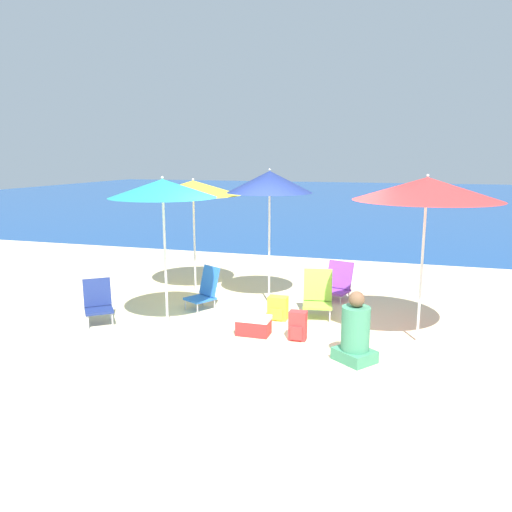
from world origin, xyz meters
The scene contains 14 objects.
ground_plane centered at (0.00, 0.00, 0.00)m, with size 60.00×60.00×0.00m, color beige.
sea_water centered at (0.00, 26.05, 0.00)m, with size 60.00×40.00×0.01m.
beach_umbrella_red centered at (1.89, 0.51, 2.20)m, with size 2.02×2.02×2.40m.
beach_umbrella_navy centered at (-0.67, 1.74, 2.19)m, with size 1.51×1.51×2.43m.
beach_umbrella_teal centered at (-1.80, -0.08, 2.17)m, with size 1.60×1.60×2.35m.
beach_umbrella_yellow centered at (-2.30, 2.13, 2.04)m, with size 1.84×1.84×2.22m.
beach_chair_lime centered at (0.30, 1.25, 0.37)m, with size 0.56×0.64×0.77m.
beach_chair_purple centered at (0.47, 2.40, 0.30)m, with size 0.62×0.67×0.69m.
beach_chair_navy centered at (-3.01, -0.11, 0.35)m, with size 0.63×0.64×0.71m.
beach_chair_blue centered at (-1.67, 1.12, 0.34)m, with size 0.61×0.66×0.73m.
person_seated_near centered at (1.10, -0.49, 0.38)m, with size 0.63×0.62×0.94m.
backpack_yellow centered at (-0.29, 0.87, 0.19)m, with size 0.31×0.23×0.39m.
backpack_red centered at (0.22, 0.05, 0.21)m, with size 0.25×0.20×0.43m.
cooler_box centered at (-0.46, 0.08, 0.14)m, with size 0.50×0.31×0.29m.
Camera 1 is at (1.64, -6.74, 2.63)m, focal length 35.00 mm.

